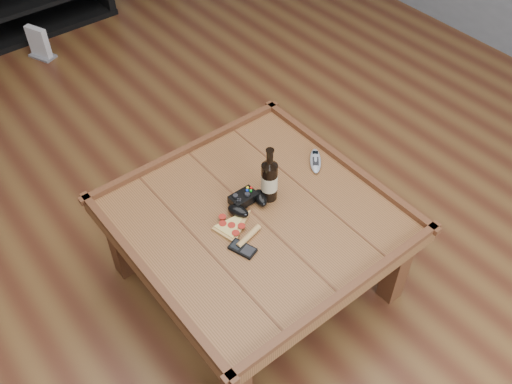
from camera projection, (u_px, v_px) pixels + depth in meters
ground at (256, 281)px, 2.57m from camera, size 6.00×6.00×0.00m
baseboard at (1, 13)px, 4.16m from camera, size 5.00×0.02×0.10m
coffee_table at (256, 225)px, 2.29m from camera, size 1.03×1.03×0.48m
media_console at (5, 0)px, 3.89m from camera, size 1.40×0.45×0.50m
beer_bottle at (269, 179)px, 2.24m from camera, size 0.07×0.07×0.26m
game_controller at (247, 202)px, 2.27m from camera, size 0.19×0.13×0.05m
pizza_slice at (234, 228)px, 2.19m from camera, size 0.19×0.25×0.02m
smartphone at (243, 249)px, 2.12m from camera, size 0.08×0.11×0.01m
remote_control at (315, 161)px, 2.45m from camera, size 0.14×0.15×0.02m
game_console at (39, 44)px, 3.78m from camera, size 0.15×0.20×0.22m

